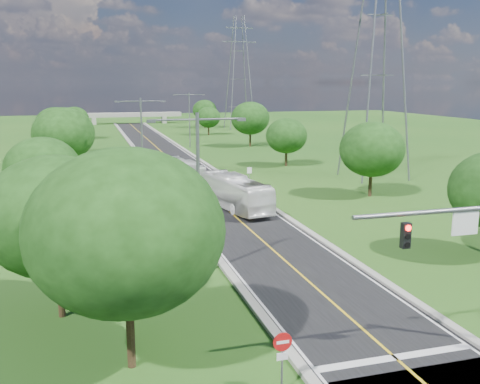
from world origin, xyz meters
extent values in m
plane|color=#1D4A15|center=(0.00, 60.00, 0.00)|extent=(260.00, 260.00, 0.00)
cube|color=black|center=(0.00, 66.00, 0.03)|extent=(8.00, 150.00, 0.06)
cube|color=gray|center=(-4.25, 66.00, 0.11)|extent=(0.50, 150.00, 0.22)
cube|color=gray|center=(4.25, 66.00, 0.11)|extent=(0.50, 150.00, 0.22)
cylinder|color=slate|center=(1.60, -1.00, 6.60)|extent=(8.40, 0.20, 0.20)
cube|color=black|center=(-0.20, -1.00, 5.70)|extent=(0.35, 0.28, 1.05)
cylinder|color=#FF140C|center=(-0.20, -1.16, 6.05)|extent=(0.24, 0.06, 0.24)
cube|color=white|center=(2.60, -1.00, 6.00)|extent=(1.25, 0.06, 1.00)
cylinder|color=slate|center=(-5.60, -1.50, 1.25)|extent=(0.08, 0.08, 2.50)
cylinder|color=#B20F0F|center=(-5.60, -1.53, 2.10)|extent=(0.76, 0.05, 0.76)
cube|color=white|center=(-5.60, -1.56, 2.10)|extent=(0.50, 0.02, 0.12)
cube|color=white|center=(-5.60, -1.53, 1.50)|extent=(0.45, 0.04, 0.30)
cylinder|color=slate|center=(5.20, 38.00, 1.20)|extent=(0.08, 0.08, 2.40)
cube|color=white|center=(5.20, 37.97, 2.00)|extent=(0.55, 0.04, 0.70)
cube|color=gray|center=(-10.00, 140.00, 1.00)|extent=(1.20, 3.00, 2.00)
cube|color=gray|center=(10.00, 140.00, 1.00)|extent=(1.20, 3.00, 2.00)
cube|color=gray|center=(0.00, 140.00, 2.60)|extent=(30.00, 3.00, 1.20)
cylinder|color=slate|center=(-6.00, 12.00, 5.00)|extent=(0.22, 0.22, 10.00)
cylinder|color=slate|center=(-7.40, 12.00, 9.60)|extent=(2.80, 0.12, 0.12)
cylinder|color=slate|center=(-4.60, 12.00, 9.60)|extent=(2.80, 0.12, 0.12)
cube|color=slate|center=(-8.70, 12.00, 9.55)|extent=(0.50, 0.25, 0.18)
cube|color=slate|center=(-3.30, 12.00, 9.55)|extent=(0.50, 0.25, 0.18)
cylinder|color=slate|center=(-6.00, 45.00, 5.00)|extent=(0.22, 0.22, 10.00)
cylinder|color=slate|center=(-7.40, 45.00, 9.60)|extent=(2.80, 0.12, 0.12)
cylinder|color=slate|center=(-4.60, 45.00, 9.60)|extent=(2.80, 0.12, 0.12)
cube|color=slate|center=(-8.70, 45.00, 9.55)|extent=(0.50, 0.25, 0.18)
cube|color=slate|center=(-3.30, 45.00, 9.55)|extent=(0.50, 0.25, 0.18)
cylinder|color=slate|center=(6.00, 78.00, 5.00)|extent=(0.22, 0.22, 10.00)
cylinder|color=slate|center=(4.60, 78.00, 9.60)|extent=(2.80, 0.12, 0.12)
cylinder|color=slate|center=(7.40, 78.00, 9.60)|extent=(2.80, 0.12, 0.12)
cube|color=slate|center=(3.30, 78.00, 9.55)|extent=(0.50, 0.25, 0.18)
cube|color=slate|center=(8.70, 78.00, 9.55)|extent=(0.50, 0.25, 0.18)
cube|color=slate|center=(26.00, 115.00, 21.84)|extent=(9.00, 0.25, 0.25)
cube|color=slate|center=(26.00, 115.00, 25.20)|extent=(7.00, 0.25, 0.25)
cylinder|color=black|center=(-14.00, 8.00, 1.53)|extent=(0.36, 0.36, 3.06)
ellipsoid|color=#16380F|center=(-14.00, 8.00, 5.27)|extent=(7.14, 7.14, 6.07)
cylinder|color=black|center=(-16.00, 28.00, 1.35)|extent=(0.36, 0.36, 2.70)
ellipsoid|color=#16380F|center=(-16.00, 28.00, 4.65)|extent=(6.30, 6.30, 5.36)
cylinder|color=black|center=(-15.00, 50.00, 1.62)|extent=(0.36, 0.36, 3.24)
ellipsoid|color=#16380F|center=(-15.00, 50.00, 5.58)|extent=(7.56, 7.56, 6.43)
cylinder|color=black|center=(-17.00, 74.00, 1.44)|extent=(0.36, 0.36, 2.88)
ellipsoid|color=#16380F|center=(-17.00, 74.00, 4.96)|extent=(6.72, 6.72, 5.71)
cylinder|color=black|center=(-14.50, 98.00, 1.26)|extent=(0.36, 0.36, 2.52)
ellipsoid|color=#16380F|center=(-14.50, 98.00, 4.34)|extent=(5.88, 5.88, 5.00)
cylinder|color=black|center=(-11.00, 2.00, 1.71)|extent=(0.36, 0.36, 3.42)
ellipsoid|color=#16380F|center=(-11.00, 2.00, 5.89)|extent=(7.98, 7.98, 6.78)
cylinder|color=black|center=(16.00, 30.00, 1.44)|extent=(0.36, 0.36, 2.88)
ellipsoid|color=#16380F|center=(16.00, 30.00, 4.96)|extent=(6.72, 6.72, 5.71)
cylinder|color=black|center=(15.00, 52.00, 1.26)|extent=(0.36, 0.36, 2.52)
ellipsoid|color=#16380F|center=(15.00, 52.00, 4.34)|extent=(5.88, 5.88, 5.00)
cylinder|color=black|center=(17.00, 76.00, 1.53)|extent=(0.36, 0.36, 3.06)
ellipsoid|color=#16380F|center=(17.00, 76.00, 5.27)|extent=(7.14, 7.14, 6.07)
cylinder|color=black|center=(14.50, 100.00, 1.17)|extent=(0.36, 0.36, 2.34)
ellipsoid|color=#16380F|center=(14.50, 100.00, 4.03)|extent=(5.46, 5.46, 4.64)
cylinder|color=black|center=(18.00, 120.00, 1.35)|extent=(0.36, 0.36, 2.70)
ellipsoid|color=#16380F|center=(18.00, 120.00, 4.65)|extent=(6.30, 6.30, 5.36)
imported|color=white|center=(0.80, 28.24, 1.62)|extent=(4.46, 11.50, 3.13)
imported|color=white|center=(-1.77, 42.19, 1.47)|extent=(3.91, 10.38, 2.82)
camera|label=1|loc=(-12.31, -19.00, 11.72)|focal=40.00mm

